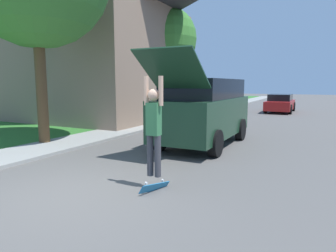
{
  "coord_description": "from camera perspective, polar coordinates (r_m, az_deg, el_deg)",
  "views": [
    {
      "loc": [
        4.13,
        -4.04,
        2.08
      ],
      "look_at": [
        0.75,
        2.55,
        1.03
      ],
      "focal_mm": 32.0,
      "sensor_mm": 36.0,
      "label": 1
    }
  ],
  "objects": [
    {
      "name": "ground_plane",
      "position": [
        6.14,
        -17.76,
        -12.14
      ],
      "size": [
        120.0,
        120.0,
        0.0
      ],
      "primitive_type": "plane",
      "color": "#54514F"
    },
    {
      "name": "skateboard",
      "position": [
        5.95,
        -2.61,
        -11.51
      ],
      "size": [
        0.3,
        0.75,
        0.3
      ],
      "color": "#236B99",
      "rests_on": "ground_plane"
    },
    {
      "name": "sidewalk",
      "position": [
        12.83,
        -10.31,
        -1.16
      ],
      "size": [
        1.8,
        80.0,
        0.1
      ],
      "color": "gray",
      "rests_on": "ground_plane"
    },
    {
      "name": "car_down_street",
      "position": [
        23.49,
        20.59,
        4.07
      ],
      "size": [
        1.84,
        4.33,
        1.32
      ],
      "color": "maroon",
      "rests_on": "ground_plane"
    },
    {
      "name": "lawn_tree_far",
      "position": [
        18.39,
        -0.8,
        16.16
      ],
      "size": [
        3.88,
        3.88,
        6.55
      ],
      "color": "brown",
      "rests_on": "lawn"
    },
    {
      "name": "house",
      "position": [
        18.76,
        -14.23,
        16.5
      ],
      "size": [
        9.95,
        8.72,
        9.27
      ],
      "color": "#89705B",
      "rests_on": "lawn"
    },
    {
      "name": "lawn",
      "position": [
        15.87,
        -23.03,
        0.04
      ],
      "size": [
        10.0,
        80.0,
        0.08
      ],
      "color": "#2D6B28",
      "rests_on": "ground_plane"
    },
    {
      "name": "suv_parked",
      "position": [
        10.2,
        6.91,
        3.09
      ],
      "size": [
        2.06,
        5.48,
        2.95
      ],
      "color": "#193823",
      "rests_on": "ground_plane"
    },
    {
      "name": "skateboarder",
      "position": [
        5.81,
        -2.73,
        0.13
      ],
      "size": [
        0.41,
        0.23,
        1.97
      ],
      "color": "#38383D",
      "rests_on": "ground_plane"
    }
  ]
}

